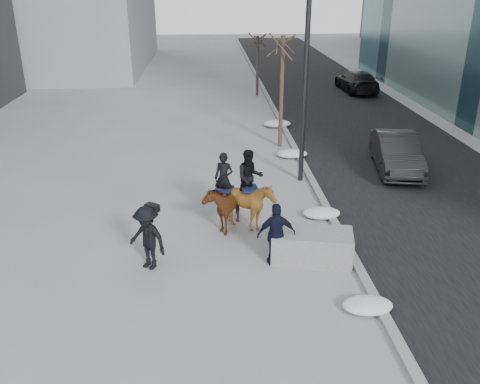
{
  "coord_description": "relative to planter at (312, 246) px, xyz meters",
  "views": [
    {
      "loc": [
        -0.86,
        -12.01,
        7.1
      ],
      "look_at": [
        0.0,
        1.2,
        1.5
      ],
      "focal_mm": 38.0,
      "sensor_mm": 36.0,
      "label": 1
    }
  ],
  "objects": [
    {
      "name": "road",
      "position": [
        5.14,
        10.13,
        -0.42
      ],
      "size": [
        8.0,
        90.0,
        0.01
      ],
      "primitive_type": "cube",
      "color": "black",
      "rests_on": "ground"
    },
    {
      "name": "ground",
      "position": [
        -1.86,
        0.13,
        -0.43
      ],
      "size": [
        120.0,
        120.0,
        0.0
      ],
      "primitive_type": "plane",
      "color": "gray",
      "rests_on": "ground"
    },
    {
      "name": "tree_near",
      "position": [
        0.54,
        10.14,
        2.27
      ],
      "size": [
        1.2,
        1.2,
        5.4
      ],
      "primitive_type": null,
      "color": "#3B3023",
      "rests_on": "ground"
    },
    {
      "name": "camera_crew",
      "position": [
        -4.36,
        -0.1,
        0.46
      ],
      "size": [
        1.3,
        1.19,
        1.75
      ],
      "color": "black",
      "rests_on": "ground"
    },
    {
      "name": "lamppost",
      "position": [
        0.74,
        5.69,
        4.57
      ],
      "size": [
        0.25,
        2.43,
        9.09
      ],
      "color": "black",
      "rests_on": "ground"
    },
    {
      "name": "snow_piles",
      "position": [
        0.84,
        6.77,
        -0.26
      ],
      "size": [
        1.4,
        16.5,
        0.36
      ],
      "color": "silver",
      "rests_on": "ground"
    },
    {
      "name": "mounted_left",
      "position": [
        -2.28,
        2.22,
        0.44
      ],
      "size": [
        1.4,
        1.97,
        2.32
      ],
      "color": "#461A0E",
      "rests_on": "ground"
    },
    {
      "name": "car_far",
      "position": [
        7.35,
        21.82,
        0.27
      ],
      "size": [
        2.15,
        4.88,
        1.39
      ],
      "primitive_type": "imported",
      "rotation": [
        0.0,
        0.0,
        3.18
      ],
      "color": "black",
      "rests_on": "ground"
    },
    {
      "name": "feeder",
      "position": [
        -0.99,
        -0.12,
        0.45
      ],
      "size": [
        1.05,
        0.89,
        1.75
      ],
      "color": "black",
      "rests_on": "ground"
    },
    {
      "name": "planter",
      "position": [
        0.0,
        0.0,
        0.0
      ],
      "size": [
        2.3,
        1.47,
        0.85
      ],
      "primitive_type": "cube",
      "rotation": [
        0.0,
        0.0,
        -0.2
      ],
      "color": "gray",
      "rests_on": "ground"
    },
    {
      "name": "mounted_right",
      "position": [
        -1.52,
        2.01,
        0.57
      ],
      "size": [
        1.47,
        1.61,
        2.47
      ],
      "color": "#4A2D0E",
      "rests_on": "ground"
    },
    {
      "name": "car_near",
      "position": [
        4.71,
        6.76,
        0.3
      ],
      "size": [
        2.22,
        4.58,
        1.45
      ],
      "primitive_type": "imported",
      "rotation": [
        0.0,
        0.0,
        -0.16
      ],
      "color": "black",
      "rests_on": "ground"
    },
    {
      "name": "tree_far",
      "position": [
        0.54,
        20.98,
        1.66
      ],
      "size": [
        1.2,
        1.2,
        4.17
      ],
      "primitive_type": null,
      "color": "#382D21",
      "rests_on": "ground"
    },
    {
      "name": "curb",
      "position": [
        1.14,
        10.13,
        -0.37
      ],
      "size": [
        0.25,
        90.0,
        0.12
      ],
      "primitive_type": "cube",
      "color": "gray",
      "rests_on": "ground"
    }
  ]
}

